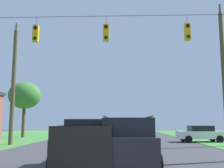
% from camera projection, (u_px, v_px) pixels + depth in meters
% --- Properties ---
extents(lane_dash_0, '(2.50, 0.15, 0.01)m').
position_uv_depth(lane_dash_0, '(111.00, 156.00, 14.49)').
color(lane_dash_0, white).
rests_on(lane_dash_0, ground).
extents(lane_dash_1, '(2.50, 0.15, 0.01)m').
position_uv_depth(lane_dash_1, '(114.00, 145.00, 21.22)').
color(lane_dash_1, white).
rests_on(lane_dash_1, ground).
extents(lane_dash_2, '(2.50, 0.15, 0.01)m').
position_uv_depth(lane_dash_2, '(116.00, 140.00, 27.56)').
color(lane_dash_2, white).
rests_on(lane_dash_2, ground).
extents(overhead_signal_span, '(16.47, 0.31, 8.32)m').
position_uv_depth(overhead_signal_span, '(114.00, 72.00, 14.41)').
color(overhead_signal_span, '#4D3A23').
rests_on(overhead_signal_span, ground).
extents(pickup_truck, '(2.46, 5.48, 1.95)m').
position_uv_depth(pickup_truck, '(88.00, 143.00, 10.98)').
color(pickup_truck, black).
rests_on(pickup_truck, ground).
extents(suv_black, '(2.21, 4.80, 2.05)m').
position_uv_depth(suv_black, '(128.00, 142.00, 10.62)').
color(suv_black, black).
rests_on(suv_black, ground).
extents(distant_car_crossing_white, '(4.37, 2.16, 1.52)m').
position_uv_depth(distant_car_crossing_white, '(201.00, 133.00, 25.02)').
color(distant_car_crossing_white, silver).
rests_on(distant_car_crossing_white, ground).
extents(distant_car_oncoming, '(2.08, 4.33, 1.52)m').
position_uv_depth(distant_car_oncoming, '(111.00, 131.00, 30.75)').
color(distant_car_oncoming, maroon).
rests_on(distant_car_oncoming, ground).
extents(utility_pole_mid_right, '(0.32, 1.94, 11.47)m').
position_uv_depth(utility_pole_mid_right, '(224.00, 74.00, 21.25)').
color(utility_pole_mid_right, brown).
rests_on(utility_pole_mid_right, ground).
extents(utility_pole_near_left, '(0.34, 1.79, 10.29)m').
position_uv_depth(utility_pole_near_left, '(13.00, 85.00, 22.36)').
color(utility_pole_near_left, brown).
rests_on(utility_pole_near_left, ground).
extents(tree_roadside_right, '(3.95, 3.95, 6.81)m').
position_uv_depth(tree_roadside_right, '(25.00, 96.00, 33.30)').
color(tree_roadside_right, brown).
rests_on(tree_roadside_right, ground).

